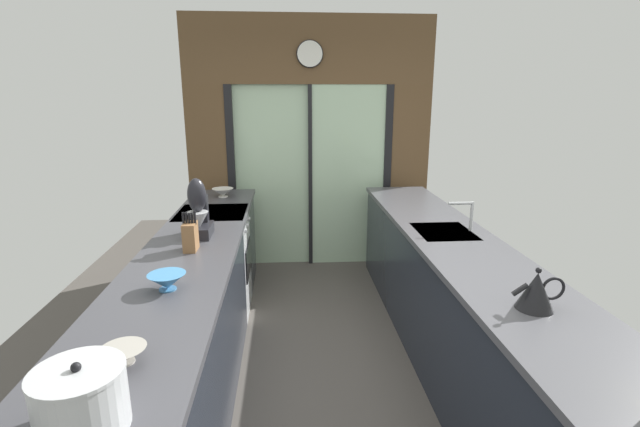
{
  "coord_description": "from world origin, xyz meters",
  "views": [
    {
      "loc": [
        -0.27,
        -2.59,
        1.9
      ],
      "look_at": [
        0.0,
        0.97,
        0.96
      ],
      "focal_mm": 25.55,
      "sensor_mm": 36.0,
      "label": 1
    }
  ],
  "objects": [
    {
      "name": "stand_mixer",
      "position": [
        -0.89,
        0.57,
        1.08
      ],
      "size": [
        0.17,
        0.27,
        0.42
      ],
      "color": "black",
      "rests_on": "left_counter_run"
    },
    {
      "name": "mixing_bowl_mid",
      "position": [
        -0.89,
        -0.36,
        0.97
      ],
      "size": [
        0.2,
        0.2,
        0.09
      ],
      "color": "teal",
      "rests_on": "left_counter_run"
    },
    {
      "name": "mixing_bowl_near",
      "position": [
        -0.89,
        -1.02,
        0.95
      ],
      "size": [
        0.17,
        0.17,
        0.06
      ],
      "color": "gray",
      "rests_on": "left_counter_run"
    },
    {
      "name": "mixing_bowl_far",
      "position": [
        -0.89,
        1.84,
        0.97
      ],
      "size": [
        0.21,
        0.21,
        0.09
      ],
      "color": "silver",
      "rests_on": "left_counter_run"
    },
    {
      "name": "knife_block",
      "position": [
        -0.89,
        0.26,
        1.02
      ],
      "size": [
        0.09,
        0.14,
        0.26
      ],
      "color": "brown",
      "rests_on": "left_counter_run"
    },
    {
      "name": "left_counter_run",
      "position": [
        -0.91,
        0.13,
        0.47
      ],
      "size": [
        0.62,
        3.8,
        0.92
      ],
      "color": "#1E232D",
      "rests_on": "ground_plane"
    },
    {
      "name": "ground_plane",
      "position": [
        0.0,
        0.6,
        -0.01
      ],
      "size": [
        5.04,
        7.6,
        0.02
      ],
      "primitive_type": "cube",
      "color": "#4C4742"
    },
    {
      "name": "kettle",
      "position": [
        0.89,
        -0.71,
        1.01
      ],
      "size": [
        0.26,
        0.17,
        0.21
      ],
      "color": "black",
      "rests_on": "right_counter_run"
    },
    {
      "name": "oven_range",
      "position": [
        -0.91,
        1.25,
        0.46
      ],
      "size": [
        0.6,
        0.6,
        0.92
      ],
      "color": "#B7BABC",
      "rests_on": "ground_plane"
    },
    {
      "name": "sink_faucet",
      "position": [
        1.05,
        0.55,
        1.07
      ],
      "size": [
        0.19,
        0.02,
        0.22
      ],
      "color": "#B7BABC",
      "rests_on": "right_counter_run"
    },
    {
      "name": "stock_pot",
      "position": [
        -0.89,
        -1.37,
        1.02
      ],
      "size": [
        0.27,
        0.27,
        0.23
      ],
      "color": "#B7BABC",
      "rests_on": "left_counter_run"
    },
    {
      "name": "right_counter_run",
      "position": [
        0.91,
        0.3,
        0.46
      ],
      "size": [
        0.62,
        3.8,
        0.92
      ],
      "color": "#1E232D",
      "rests_on": "ground_plane"
    },
    {
      "name": "back_wall_unit",
      "position": [
        0.0,
        2.4,
        1.52
      ],
      "size": [
        2.64,
        0.12,
        2.7
      ],
      "color": "brown",
      "rests_on": "ground_plane"
    }
  ]
}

